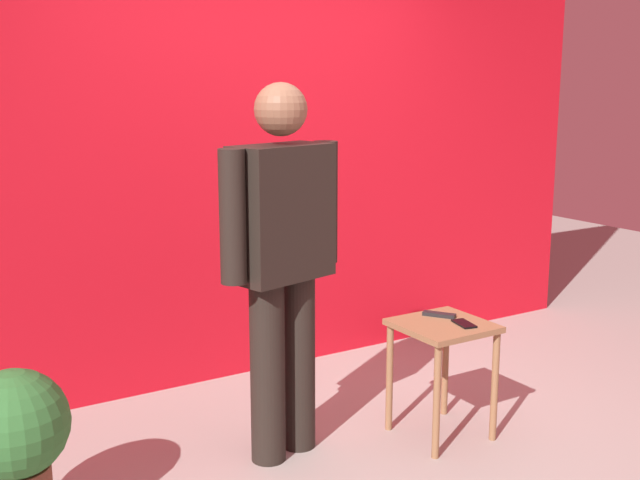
{
  "coord_description": "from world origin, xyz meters",
  "views": [
    {
      "loc": [
        -2.21,
        -2.76,
        1.81
      ],
      "look_at": [
        -0.16,
        0.55,
        1.02
      ],
      "focal_mm": 44.53,
      "sensor_mm": 36.0,
      "label": 1
    }
  ],
  "objects_px": {
    "standing_person": "(282,253)",
    "cell_phone": "(464,324)",
    "tv_remote": "(439,315)",
    "potted_plant": "(15,438)",
    "side_table": "(442,345)"
  },
  "relations": [
    {
      "from": "standing_person",
      "to": "cell_phone",
      "type": "xyz_separation_m",
      "value": [
        0.85,
        -0.33,
        -0.4
      ]
    },
    {
      "from": "standing_person",
      "to": "cell_phone",
      "type": "height_order",
      "value": "standing_person"
    },
    {
      "from": "standing_person",
      "to": "potted_plant",
      "type": "xyz_separation_m",
      "value": [
        -1.25,
        -0.04,
        -0.6
      ]
    },
    {
      "from": "tv_remote",
      "to": "potted_plant",
      "type": "xyz_separation_m",
      "value": [
        -2.09,
        0.11,
        -0.21
      ]
    },
    {
      "from": "side_table",
      "to": "cell_phone",
      "type": "relative_size",
      "value": 4.19
    },
    {
      "from": "standing_person",
      "to": "cell_phone",
      "type": "bearing_deg",
      "value": -20.99
    },
    {
      "from": "potted_plant",
      "to": "cell_phone",
      "type": "bearing_deg",
      "value": -7.71
    },
    {
      "from": "tv_remote",
      "to": "cell_phone",
      "type": "bearing_deg",
      "value": -118.65
    },
    {
      "from": "potted_plant",
      "to": "tv_remote",
      "type": "bearing_deg",
      "value": -3.08
    },
    {
      "from": "tv_remote",
      "to": "standing_person",
      "type": "bearing_deg",
      "value": 135.74
    },
    {
      "from": "side_table",
      "to": "cell_phone",
      "type": "bearing_deg",
      "value": -48.61
    },
    {
      "from": "cell_phone",
      "to": "potted_plant",
      "type": "relative_size",
      "value": 0.21
    },
    {
      "from": "side_table",
      "to": "cell_phone",
      "type": "xyz_separation_m",
      "value": [
        0.07,
        -0.08,
        0.12
      ]
    },
    {
      "from": "tv_remote",
      "to": "potted_plant",
      "type": "relative_size",
      "value": 0.25
    },
    {
      "from": "potted_plant",
      "to": "standing_person",
      "type": "bearing_deg",
      "value": 1.99
    }
  ]
}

